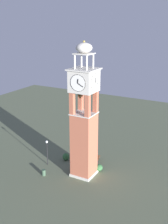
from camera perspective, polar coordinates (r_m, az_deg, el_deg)
The scene contains 7 objects.
ground at distance 39.24m, azimuth 0.00°, elevation -12.34°, with size 80.00×80.00×0.00m, color #5B664C.
clock_tower at distance 36.07m, azimuth 0.00°, elevation -2.26°, with size 3.29×3.29×17.55m.
park_bench at distance 42.47m, azimuth 2.69°, elevation -9.08°, with size 0.84×1.66×0.95m.
lamp_post at distance 40.70m, azimuth -7.43°, elevation -7.17°, with size 0.36×0.36×3.74m.
trash_bin at distance 39.19m, azimuth -8.07°, elevation -11.91°, with size 0.52×0.52×0.80m, color #38513D.
shrub_near_entry at distance 42.61m, azimuth -3.64°, elevation -8.93°, with size 1.00×1.00×1.06m, color #336638.
shrub_left_of_tower at distance 39.89m, azimuth 2.92°, elevation -11.05°, with size 1.15×1.15×0.92m, color #336638.
Camera 1 is at (-16.30, 29.59, 19.97)m, focal length 45.64 mm.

